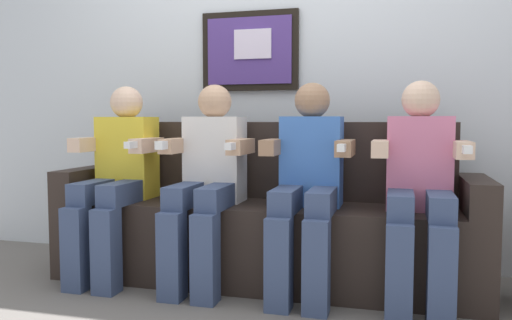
{
  "coord_description": "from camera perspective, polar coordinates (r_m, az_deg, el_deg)",
  "views": [
    {
      "loc": [
        0.72,
        -2.48,
        0.91
      ],
      "look_at": [
        0.0,
        0.15,
        0.7
      ],
      "focal_mm": 36.28,
      "sensor_mm": 36.0,
      "label": 1
    }
  ],
  "objects": [
    {
      "name": "person_right_center",
      "position": [
        2.69,
        5.75,
        -2.11
      ],
      "size": [
        0.46,
        0.56,
        1.11
      ],
      "color": "#3F72CC",
      "rests_on": "ground_plane"
    },
    {
      "name": "couch",
      "position": [
        2.96,
        0.92,
        -7.26
      ],
      "size": [
        2.36,
        0.58,
        0.9
      ],
      "color": "#2D231E",
      "rests_on": "ground_plane"
    },
    {
      "name": "back_wall_assembly",
      "position": [
        3.35,
        2.76,
        11.11
      ],
      "size": [
        4.76,
        0.1,
        2.6
      ],
      "color": "silver",
      "rests_on": "ground_plane"
    },
    {
      "name": "person_leftmost",
      "position": [
        3.08,
        -15.04,
        -1.43
      ],
      "size": [
        0.46,
        0.56,
        1.11
      ],
      "color": "yellow",
      "rests_on": "ground_plane"
    },
    {
      "name": "ground_plane",
      "position": [
        2.74,
        -0.86,
        -15.01
      ],
      "size": [
        6.19,
        6.19,
        0.0
      ],
      "primitive_type": "plane",
      "color": "#66605B"
    },
    {
      "name": "person_rightmost",
      "position": [
        2.66,
        17.62,
        -2.38
      ],
      "size": [
        0.46,
        0.56,
        1.11
      ],
      "color": "pink",
      "rests_on": "ground_plane"
    },
    {
      "name": "person_left_center",
      "position": [
        2.84,
        -5.36,
        -1.77
      ],
      "size": [
        0.46,
        0.56,
        1.11
      ],
      "color": "white",
      "rests_on": "ground_plane"
    }
  ]
}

